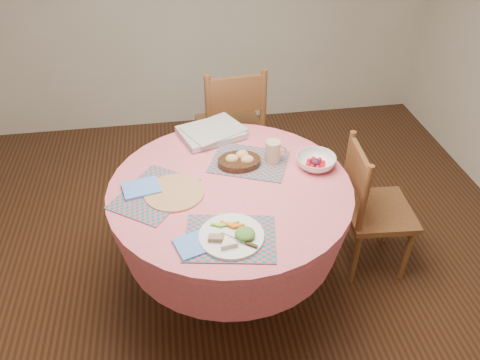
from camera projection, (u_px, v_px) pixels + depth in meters
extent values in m
plane|color=#331C0F|center=(232.00, 284.00, 2.82)|extent=(4.00, 4.00, 0.00)
cylinder|color=#EC6E7D|center=(230.00, 189.00, 2.37)|extent=(1.24, 1.24, 0.04)
cone|color=#EC6E7D|center=(231.00, 214.00, 2.48)|extent=(1.24, 1.24, 0.30)
cylinder|color=black|center=(231.00, 258.00, 2.68)|extent=(0.14, 0.14, 0.44)
cylinder|color=black|center=(232.00, 280.00, 2.80)|extent=(0.56, 0.56, 0.06)
cube|color=brown|center=(378.00, 211.00, 2.73)|extent=(0.41, 0.42, 0.04)
cylinder|color=brown|center=(407.00, 254.00, 2.73)|extent=(0.04, 0.04, 0.41)
cylinder|color=brown|center=(388.00, 217.00, 2.99)|extent=(0.04, 0.04, 0.41)
cylinder|color=brown|center=(355.00, 257.00, 2.71)|extent=(0.04, 0.04, 0.41)
cylinder|color=brown|center=(341.00, 220.00, 2.97)|extent=(0.04, 0.04, 0.41)
cylinder|color=brown|center=(364.00, 201.00, 2.45)|extent=(0.04, 0.04, 0.45)
cylinder|color=brown|center=(348.00, 165.00, 2.71)|extent=(0.04, 0.04, 0.45)
cube|color=brown|center=(358.00, 169.00, 2.53)|extent=(0.05, 0.33, 0.22)
cube|color=brown|center=(230.00, 128.00, 3.37)|extent=(0.48, 0.46, 0.04)
cylinder|color=brown|center=(249.00, 139.00, 3.68)|extent=(0.04, 0.04, 0.46)
cylinder|color=brown|center=(203.00, 145.00, 3.61)|extent=(0.04, 0.04, 0.46)
cylinder|color=brown|center=(260.00, 164.00, 3.41)|extent=(0.04, 0.04, 0.46)
cylinder|color=brown|center=(211.00, 171.00, 3.34)|extent=(0.04, 0.04, 0.46)
cylinder|color=brown|center=(263.00, 106.00, 3.10)|extent=(0.04, 0.04, 0.51)
cylinder|color=brown|center=(209.00, 112.00, 3.03)|extent=(0.04, 0.04, 0.51)
cube|color=brown|center=(236.00, 95.00, 3.01)|extent=(0.37, 0.06, 0.25)
cube|color=#146A72|center=(230.00, 238.00, 2.06)|extent=(0.45, 0.37, 0.01)
cube|color=#146A72|center=(154.00, 194.00, 2.31)|extent=(0.48, 0.50, 0.01)
cube|color=#146A72|center=(249.00, 162.00, 2.52)|extent=(0.48, 0.43, 0.01)
cylinder|color=#AA7C49|center=(174.00, 192.00, 2.31)|extent=(0.30, 0.30, 0.01)
cube|color=#5A8BE9|center=(197.00, 244.00, 2.02)|extent=(0.21, 0.19, 0.01)
cube|color=#5A8BE9|center=(141.00, 188.00, 2.32)|extent=(0.20, 0.17, 0.01)
cylinder|color=white|center=(231.00, 236.00, 2.05)|extent=(0.29, 0.29, 0.01)
ellipsoid|color=#316221|center=(245.00, 232.00, 2.04)|extent=(0.11, 0.11, 0.04)
cylinder|color=beige|center=(231.00, 243.00, 1.99)|extent=(0.10, 0.10, 0.02)
cube|color=brown|center=(218.00, 240.00, 2.01)|extent=(0.07, 0.05, 0.02)
cube|color=silver|center=(237.00, 238.00, 2.03)|extent=(0.13, 0.10, 0.00)
cylinder|color=black|center=(239.00, 162.00, 2.49)|extent=(0.23, 0.23, 0.03)
ellipsoid|color=tan|center=(232.00, 157.00, 2.46)|extent=(0.07, 0.06, 0.05)
ellipsoid|color=tan|center=(242.00, 153.00, 2.49)|extent=(0.07, 0.06, 0.05)
ellipsoid|color=tan|center=(247.00, 158.00, 2.46)|extent=(0.07, 0.06, 0.05)
cylinder|color=#C7AD89|center=(273.00, 152.00, 2.49)|extent=(0.08, 0.08, 0.12)
torus|color=#C7AD89|center=(281.00, 151.00, 2.49)|extent=(0.07, 0.01, 0.07)
imported|color=white|center=(316.00, 162.00, 2.47)|extent=(0.25, 0.25, 0.07)
sphere|color=red|center=(323.00, 163.00, 2.48)|extent=(0.03, 0.03, 0.03)
sphere|color=red|center=(319.00, 160.00, 2.50)|extent=(0.03, 0.03, 0.03)
sphere|color=red|center=(314.00, 159.00, 2.51)|extent=(0.03, 0.03, 0.03)
sphere|color=red|center=(309.00, 161.00, 2.50)|extent=(0.03, 0.03, 0.03)
sphere|color=red|center=(308.00, 164.00, 2.47)|extent=(0.03, 0.03, 0.03)
sphere|color=red|center=(312.00, 167.00, 2.45)|extent=(0.03, 0.03, 0.03)
sphere|color=red|center=(318.00, 168.00, 2.45)|extent=(0.03, 0.03, 0.03)
sphere|color=red|center=(322.00, 166.00, 2.46)|extent=(0.03, 0.03, 0.03)
sphere|color=#45132B|center=(316.00, 163.00, 2.48)|extent=(0.05, 0.05, 0.05)
cube|color=silver|center=(211.00, 133.00, 2.72)|extent=(0.41, 0.36, 0.03)
cube|color=silver|center=(214.00, 129.00, 2.71)|extent=(0.40, 0.37, 0.01)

